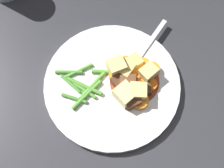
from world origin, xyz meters
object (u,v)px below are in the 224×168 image
at_px(carrot_slice_1, 137,82).
at_px(carrot_slice_6, 116,76).
at_px(dinner_plate, 112,85).
at_px(potato_chunk_2, 134,62).
at_px(potato_chunk_5, 117,67).
at_px(potato_chunk_0, 125,94).
at_px(fork, 143,52).
at_px(carrot_slice_2, 152,70).
at_px(meat_chunk_2, 133,87).
at_px(carrot_slice_4, 125,64).
at_px(potato_chunk_4, 138,92).
at_px(meat_chunk_1, 144,89).
at_px(meat_chunk_4, 132,101).
at_px(carrot_slice_7, 132,76).
at_px(potato_chunk_3, 125,69).
at_px(meat_chunk_0, 128,82).
at_px(potato_chunk_1, 148,73).
at_px(carrot_slice_5, 151,85).
at_px(carrot_slice_3, 143,66).
at_px(carrot_slice_0, 140,101).

distance_m(carrot_slice_1, carrot_slice_6, 0.05).
bearing_deg(carrot_slice_1, dinner_plate, 175.77).
relative_size(potato_chunk_2, potato_chunk_5, 0.81).
bearing_deg(potato_chunk_5, potato_chunk_0, -80.70).
bearing_deg(potato_chunk_2, fork, 48.67).
distance_m(carrot_slice_2, carrot_slice_6, 0.08).
relative_size(potato_chunk_2, meat_chunk_2, 1.07).
distance_m(carrot_slice_1, meat_chunk_2, 0.02).
bearing_deg(carrot_slice_4, dinner_plate, -129.45).
bearing_deg(carrot_slice_2, potato_chunk_4, -127.80).
distance_m(meat_chunk_1, meat_chunk_4, 0.04).
relative_size(dinner_plate, carrot_slice_7, 8.81).
xyz_separation_m(carrot_slice_4, potato_chunk_3, (-0.00, -0.02, 0.01)).
xyz_separation_m(dinner_plate, potato_chunk_4, (0.05, -0.03, 0.02)).
relative_size(meat_chunk_0, meat_chunk_2, 1.18).
bearing_deg(dinner_plate, meat_chunk_0, -10.45).
xyz_separation_m(carrot_slice_1, fork, (0.02, 0.07, -0.00)).
bearing_deg(meat_chunk_4, carrot_slice_6, 113.51).
distance_m(carrot_slice_1, potato_chunk_1, 0.03).
xyz_separation_m(potato_chunk_1, potato_chunk_3, (-0.05, 0.01, -0.00)).
distance_m(carrot_slice_5, meat_chunk_2, 0.04).
height_order(carrot_slice_3, fork, carrot_slice_3).
xyz_separation_m(dinner_plate, carrot_slice_0, (0.05, -0.05, 0.01)).
bearing_deg(carrot_slice_2, meat_chunk_4, -128.65).
relative_size(carrot_slice_2, potato_chunk_3, 0.88).
relative_size(dinner_plate, fork, 1.97).
relative_size(carrot_slice_3, fork, 0.23).
height_order(potato_chunk_0, potato_chunk_4, same).
height_order(carrot_slice_4, potato_chunk_3, potato_chunk_3).
bearing_deg(carrot_slice_6, potato_chunk_5, 75.47).
xyz_separation_m(potato_chunk_2, potato_chunk_5, (-0.04, -0.01, 0.01)).
height_order(potato_chunk_1, fork, potato_chunk_1).
bearing_deg(dinner_plate, carrot_slice_5, -9.80).
height_order(potato_chunk_2, meat_chunk_1, potato_chunk_2).
relative_size(carrot_slice_0, potato_chunk_1, 1.06).
relative_size(carrot_slice_0, meat_chunk_4, 1.22).
xyz_separation_m(carrot_slice_3, potato_chunk_1, (0.01, -0.02, 0.01)).
height_order(carrot_slice_4, potato_chunk_5, potato_chunk_5).
relative_size(carrot_slice_4, potato_chunk_5, 0.89).
xyz_separation_m(carrot_slice_6, meat_chunk_0, (0.02, -0.02, 0.01)).
bearing_deg(potato_chunk_2, meat_chunk_0, -113.96).
bearing_deg(carrot_slice_5, potato_chunk_5, 147.04).
height_order(potato_chunk_4, fork, potato_chunk_4).
bearing_deg(potato_chunk_1, meat_chunk_0, -160.90).
xyz_separation_m(potato_chunk_0, potato_chunk_3, (0.01, 0.06, -0.00)).
height_order(potato_chunk_3, potato_chunk_4, potato_chunk_4).
relative_size(meat_chunk_2, fork, 0.19).
distance_m(carrot_slice_6, carrot_slice_7, 0.03).
height_order(potato_chunk_4, meat_chunk_2, potato_chunk_4).
relative_size(carrot_slice_0, potato_chunk_5, 0.99).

